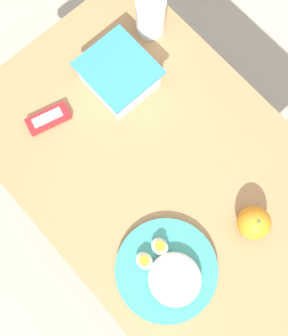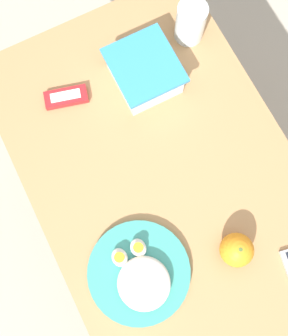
{
  "view_description": "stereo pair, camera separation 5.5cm",
  "coord_description": "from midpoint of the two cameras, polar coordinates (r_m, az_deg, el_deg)",
  "views": [
    {
      "loc": [
        0.09,
        -0.18,
        1.67
      ],
      "look_at": [
        -0.06,
        -0.04,
        0.74
      ],
      "focal_mm": 42.0,
      "sensor_mm": 36.0,
      "label": 1
    },
    {
      "loc": [
        0.13,
        -0.13,
        1.67
      ],
      "look_at": [
        -0.06,
        -0.04,
        0.74
      ],
      "focal_mm": 42.0,
      "sensor_mm": 36.0,
      "label": 2
    }
  ],
  "objects": [
    {
      "name": "drinking_glass",
      "position": [
        1.09,
        -0.6,
        21.02
      ],
      "size": [
        0.08,
        0.08,
        0.11
      ],
      "color": "silver",
      "rests_on": "table"
    },
    {
      "name": "rice_plate",
      "position": [
        0.94,
        1.83,
        -15.08
      ],
      "size": [
        0.24,
        0.24,
        0.05
      ],
      "color": "teal",
      "rests_on": "table"
    },
    {
      "name": "ground_plane",
      "position": [
        1.68,
        1.46,
        -6.42
      ],
      "size": [
        10.0,
        10.0,
        0.0
      ],
      "primitive_type": "plane",
      "color": "#B2A899"
    },
    {
      "name": "candy_bar",
      "position": [
        1.04,
        -15.22,
        6.72
      ],
      "size": [
        0.07,
        0.12,
        0.02
      ],
      "color": "red",
      "rests_on": "table"
    },
    {
      "name": "table",
      "position": [
        1.07,
        2.27,
        -2.78
      ],
      "size": [
        1.06,
        0.65,
        0.71
      ],
      "color": "#AD7F51",
      "rests_on": "ground_plane"
    },
    {
      "name": "food_container",
      "position": [
        1.03,
        -5.22,
        12.97
      ],
      "size": [
        0.17,
        0.16,
        0.08
      ],
      "color": "white",
      "rests_on": "table"
    },
    {
      "name": "orange_fruit",
      "position": [
        0.95,
        14.05,
        -7.93
      ],
      "size": [
        0.08,
        0.08,
        0.08
      ],
      "color": "orange",
      "rests_on": "table"
    }
  ]
}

